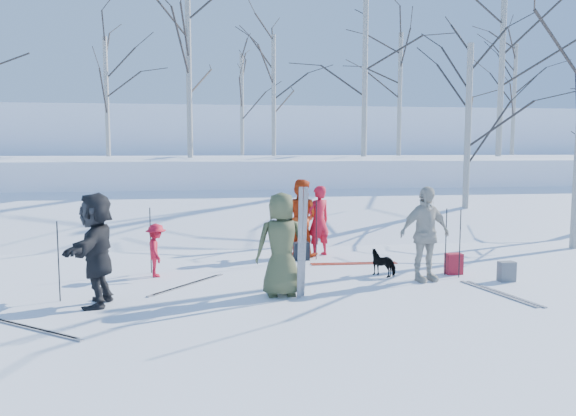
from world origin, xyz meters
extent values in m
plane|color=white|center=(0.00, 0.00, 0.00)|extent=(120.00, 120.00, 0.00)
cube|color=white|center=(0.00, 7.00, 0.15)|extent=(70.00, 9.49, 4.12)
cube|color=white|center=(0.00, 17.00, 1.00)|extent=(70.00, 18.00, 2.20)
cube|color=white|center=(0.00, 38.00, 2.00)|extent=(90.00, 30.00, 6.00)
imported|color=#454C2D|center=(-0.42, -0.51, 0.90)|extent=(0.90, 0.60, 1.79)
imported|color=red|center=(0.95, 2.95, 0.83)|extent=(0.71, 0.61, 1.65)
imported|color=red|center=(0.52, 3.00, 0.90)|extent=(1.10, 1.03, 1.81)
imported|color=red|center=(-2.66, 1.29, 0.53)|extent=(0.49, 0.73, 1.05)
imported|color=beige|center=(2.43, 0.17, 0.91)|extent=(1.13, 0.66, 1.82)
imported|color=black|center=(-3.43, -0.65, 0.92)|extent=(0.73, 1.75, 1.83)
imported|color=black|center=(1.81, 0.70, 0.26)|extent=(0.61, 0.65, 0.52)
cube|color=silver|center=(-0.14, -0.78, 0.95)|extent=(0.08, 0.16, 1.90)
cube|color=silver|center=(-0.05, -0.69, 0.95)|extent=(0.10, 0.23, 1.89)
cylinder|color=black|center=(3.22, 0.32, 0.67)|extent=(0.02, 0.02, 1.34)
cylinder|color=black|center=(-2.80, 1.63, 0.67)|extent=(0.02, 0.02, 1.34)
cylinder|color=black|center=(0.39, 2.19, 0.67)|extent=(0.02, 0.02, 1.34)
cylinder|color=black|center=(0.80, 2.51, 0.67)|extent=(0.02, 0.02, 1.34)
cylinder|color=black|center=(-4.10, -0.31, 0.67)|extent=(0.02, 0.02, 1.34)
cylinder|color=black|center=(3.05, 0.57, 0.67)|extent=(0.02, 0.02, 1.34)
cube|color=maroon|center=(3.25, 0.63, 0.21)|extent=(0.32, 0.22, 0.42)
cube|color=#5C5F64|center=(3.98, -0.11, 0.19)|extent=(0.30, 0.20, 0.38)
cube|color=black|center=(0.46, 2.49, 0.20)|extent=(0.34, 0.24, 0.40)
camera|label=1|loc=(-1.71, -9.87, 2.54)|focal=35.00mm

